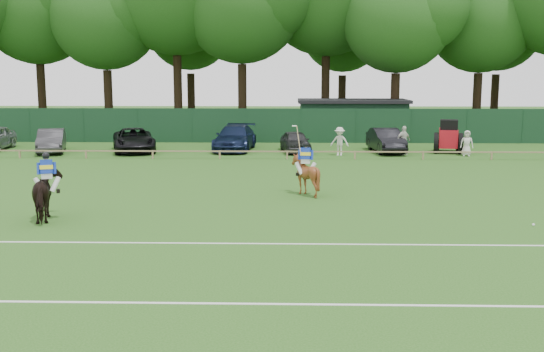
{
  "coord_description": "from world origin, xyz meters",
  "views": [
    {
      "loc": [
        1.09,
        -19.3,
        5.0
      ],
      "look_at": [
        0.5,
        3.0,
        1.4
      ],
      "focal_mm": 42.0,
      "sensor_mm": 36.0,
      "label": 1
    }
  ],
  "objects_px": {
    "hatch_grey": "(295,142)",
    "utility_shed": "(352,119)",
    "sedan_navy": "(235,138)",
    "spectator_mid": "(403,140)",
    "sedan_grey": "(51,141)",
    "estate_black": "(386,140)",
    "suv_black": "(134,140)",
    "spectator_right": "(467,143)",
    "polo_ball": "(533,225)",
    "spectator_left": "(340,141)",
    "horse_chestnut": "(305,175)",
    "tractor": "(448,137)",
    "horse_dark": "(48,194)"
  },
  "relations": [
    {
      "from": "hatch_grey",
      "to": "utility_shed",
      "type": "xyz_separation_m",
      "value": [
        4.49,
        8.67,
        0.85
      ]
    },
    {
      "from": "sedan_navy",
      "to": "spectator_mid",
      "type": "height_order",
      "value": "spectator_mid"
    },
    {
      "from": "sedan_grey",
      "to": "estate_black",
      "type": "bearing_deg",
      "value": -14.76
    },
    {
      "from": "suv_black",
      "to": "utility_shed",
      "type": "distance_m",
      "value": 17.26
    },
    {
      "from": "spectator_right",
      "to": "utility_shed",
      "type": "relative_size",
      "value": 0.19
    },
    {
      "from": "polo_ball",
      "to": "spectator_mid",
      "type": "bearing_deg",
      "value": 93.01
    },
    {
      "from": "spectator_left",
      "to": "utility_shed",
      "type": "bearing_deg",
      "value": 95.77
    },
    {
      "from": "horse_chestnut",
      "to": "utility_shed",
      "type": "bearing_deg",
      "value": -92.12
    },
    {
      "from": "polo_ball",
      "to": "tractor",
      "type": "xyz_separation_m",
      "value": [
        2.05,
        19.89,
        0.96
      ]
    },
    {
      "from": "hatch_grey",
      "to": "polo_ball",
      "type": "xyz_separation_m",
      "value": [
        7.71,
        -19.86,
        -0.64
      ]
    },
    {
      "from": "sedan_navy",
      "to": "spectator_left",
      "type": "relative_size",
      "value": 3.21
    },
    {
      "from": "horse_chestnut",
      "to": "spectator_mid",
      "type": "bearing_deg",
      "value": -107.38
    },
    {
      "from": "utility_shed",
      "to": "tractor",
      "type": "relative_size",
      "value": 2.98
    },
    {
      "from": "horse_dark",
      "to": "suv_black",
      "type": "distance_m",
      "value": 19.48
    },
    {
      "from": "horse_dark",
      "to": "hatch_grey",
      "type": "bearing_deg",
      "value": -133.04
    },
    {
      "from": "estate_black",
      "to": "polo_ball",
      "type": "bearing_deg",
      "value": -90.59
    },
    {
      "from": "horse_dark",
      "to": "tractor",
      "type": "relative_size",
      "value": 0.77
    },
    {
      "from": "sedan_navy",
      "to": "suv_black",
      "type": "bearing_deg",
      "value": -166.88
    },
    {
      "from": "suv_black",
      "to": "polo_ball",
      "type": "distance_m",
      "value": 26.94
    },
    {
      "from": "spectator_right",
      "to": "hatch_grey",
      "type": "bearing_deg",
      "value": -178.66
    },
    {
      "from": "utility_shed",
      "to": "hatch_grey",
      "type": "bearing_deg",
      "value": -117.36
    },
    {
      "from": "sedan_navy",
      "to": "spectator_right",
      "type": "bearing_deg",
      "value": -5.25
    },
    {
      "from": "spectator_mid",
      "to": "utility_shed",
      "type": "relative_size",
      "value": 0.21
    },
    {
      "from": "horse_chestnut",
      "to": "suv_black",
      "type": "height_order",
      "value": "horse_chestnut"
    },
    {
      "from": "horse_dark",
      "to": "spectator_left",
      "type": "bearing_deg",
      "value": -141.57
    },
    {
      "from": "spectator_right",
      "to": "spectator_left",
      "type": "bearing_deg",
      "value": -169.96
    },
    {
      "from": "spectator_left",
      "to": "tractor",
      "type": "distance_m",
      "value": 7.24
    },
    {
      "from": "spectator_left",
      "to": "spectator_mid",
      "type": "bearing_deg",
      "value": 23.57
    },
    {
      "from": "polo_ball",
      "to": "spectator_left",
      "type": "bearing_deg",
      "value": 105.34
    },
    {
      "from": "horse_dark",
      "to": "hatch_grey",
      "type": "distance_m",
      "value": 21.23
    },
    {
      "from": "horse_dark",
      "to": "sedan_navy",
      "type": "bearing_deg",
      "value": -121.97
    },
    {
      "from": "suv_black",
      "to": "tractor",
      "type": "relative_size",
      "value": 1.93
    },
    {
      "from": "hatch_grey",
      "to": "spectator_mid",
      "type": "xyz_separation_m",
      "value": [
        6.72,
        -1.05,
        0.21
      ]
    },
    {
      "from": "horse_dark",
      "to": "sedan_navy",
      "type": "xyz_separation_m",
      "value": [
        4.74,
        20.33,
        -0.09
      ]
    },
    {
      "from": "spectator_mid",
      "to": "spectator_right",
      "type": "height_order",
      "value": "spectator_mid"
    },
    {
      "from": "sedan_navy",
      "to": "utility_shed",
      "type": "xyz_separation_m",
      "value": [
        8.45,
        7.7,
        0.72
      ]
    },
    {
      "from": "sedan_navy",
      "to": "spectator_left",
      "type": "height_order",
      "value": "spectator_left"
    },
    {
      "from": "horse_chestnut",
      "to": "estate_black",
      "type": "distance_m",
      "value": 15.66
    },
    {
      "from": "sedan_grey",
      "to": "hatch_grey",
      "type": "bearing_deg",
      "value": -14.56
    },
    {
      "from": "suv_black",
      "to": "estate_black",
      "type": "height_order",
      "value": "estate_black"
    },
    {
      "from": "sedan_grey",
      "to": "suv_black",
      "type": "xyz_separation_m",
      "value": [
        5.19,
        0.53,
        0.01
      ]
    },
    {
      "from": "estate_black",
      "to": "polo_ball",
      "type": "xyz_separation_m",
      "value": [
        1.89,
        -19.96,
        -0.72
      ]
    },
    {
      "from": "suv_black",
      "to": "estate_black",
      "type": "xyz_separation_m",
      "value": [
        16.26,
        0.07,
        0.01
      ]
    },
    {
      "from": "horse_chestnut",
      "to": "utility_shed",
      "type": "distance_m",
      "value": 23.6
    },
    {
      "from": "suv_black",
      "to": "utility_shed",
      "type": "height_order",
      "value": "utility_shed"
    },
    {
      "from": "utility_shed",
      "to": "tractor",
      "type": "bearing_deg",
      "value": -58.59
    },
    {
      "from": "suv_black",
      "to": "sedan_navy",
      "type": "distance_m",
      "value": 6.55
    },
    {
      "from": "horse_chestnut",
      "to": "spectator_right",
      "type": "distance_m",
      "value": 16.45
    },
    {
      "from": "suv_black",
      "to": "sedan_navy",
      "type": "height_order",
      "value": "sedan_navy"
    },
    {
      "from": "suv_black",
      "to": "spectator_left",
      "type": "distance_m",
      "value": 13.26
    }
  ]
}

